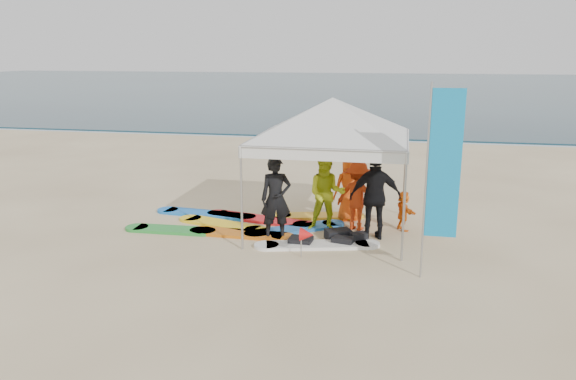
# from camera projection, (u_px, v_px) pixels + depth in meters

# --- Properties ---
(ground) EXTENTS (120.00, 120.00, 0.00)m
(ground) POSITION_uv_depth(u_px,v_px,m) (286.00, 292.00, 9.90)
(ground) COLOR beige
(ground) RESTS_ON ground
(ocean) EXTENTS (160.00, 84.00, 0.08)m
(ocean) POSITION_uv_depth(u_px,v_px,m) (389.00, 87.00, 66.93)
(ocean) COLOR #0C2633
(ocean) RESTS_ON ground
(shoreline_foam) EXTENTS (160.00, 1.20, 0.01)m
(shoreline_foam) POSITION_uv_depth(u_px,v_px,m) (363.00, 139.00, 27.20)
(shoreline_foam) COLOR silver
(shoreline_foam) RESTS_ON ground
(person_black_a) EXTENTS (0.80, 0.66, 1.87)m
(person_black_a) POSITION_uv_depth(u_px,v_px,m) (276.00, 199.00, 12.50)
(person_black_a) COLOR black
(person_black_a) RESTS_ON ground
(person_yellow) EXTENTS (0.96, 0.79, 1.81)m
(person_yellow) POSITION_uv_depth(u_px,v_px,m) (326.00, 194.00, 13.04)
(person_yellow) COLOR #BCCF1D
(person_yellow) RESTS_ON ground
(person_orange_a) EXTENTS (1.19, 0.90, 1.63)m
(person_orange_a) POSITION_uv_depth(u_px,v_px,m) (358.00, 196.00, 13.22)
(person_orange_a) COLOR red
(person_orange_a) RESTS_ON ground
(person_black_b) EXTENTS (1.23, 0.73, 1.96)m
(person_black_b) POSITION_uv_depth(u_px,v_px,m) (375.00, 197.00, 12.50)
(person_black_b) COLOR black
(person_black_b) RESTS_ON ground
(person_orange_b) EXTENTS (0.97, 0.84, 1.68)m
(person_orange_b) POSITION_uv_depth(u_px,v_px,m) (350.00, 188.00, 13.92)
(person_orange_b) COLOR #FA5B16
(person_orange_b) RESTS_ON ground
(person_seated) EXTENTS (0.60, 0.91, 0.94)m
(person_seated) POSITION_uv_depth(u_px,v_px,m) (403.00, 211.00, 13.23)
(person_seated) COLOR orange
(person_seated) RESTS_ON ground
(canopy_tent) EXTENTS (4.73, 4.73, 3.57)m
(canopy_tent) POSITION_uv_depth(u_px,v_px,m) (333.00, 98.00, 12.55)
(canopy_tent) COLOR #A5A5A8
(canopy_tent) RESTS_ON ground
(feather_flag) EXTENTS (0.61, 0.04, 3.62)m
(feather_flag) POSITION_uv_depth(u_px,v_px,m) (443.00, 167.00, 9.98)
(feather_flag) COLOR #A5A5A8
(feather_flag) RESTS_ON ground
(marker_pennant) EXTENTS (0.28, 0.28, 0.64)m
(marker_pennant) POSITION_uv_depth(u_px,v_px,m) (307.00, 235.00, 11.43)
(marker_pennant) COLOR #A5A5A8
(marker_pennant) RESTS_ON ground
(gear_pile) EXTENTS (1.70, 1.05, 0.22)m
(gear_pile) POSITION_uv_depth(u_px,v_px,m) (332.00, 238.00, 12.46)
(gear_pile) COLOR black
(gear_pile) RESTS_ON ground
(surfboard_spread) EXTENTS (5.55, 3.20, 0.07)m
(surfboard_spread) POSITION_uv_depth(u_px,v_px,m) (255.00, 226.00, 13.54)
(surfboard_spread) COLOR green
(surfboard_spread) RESTS_ON ground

